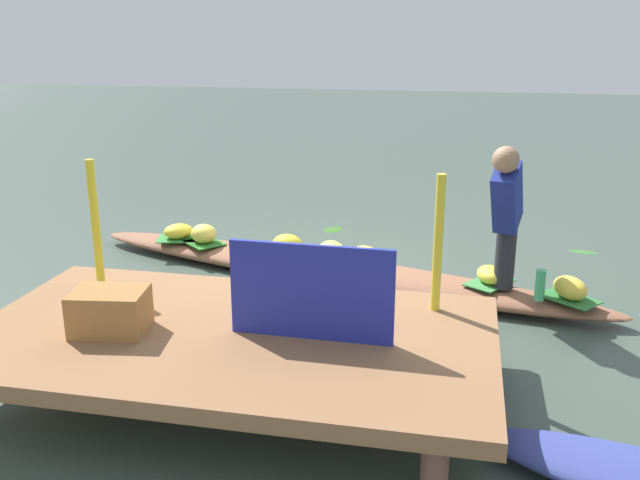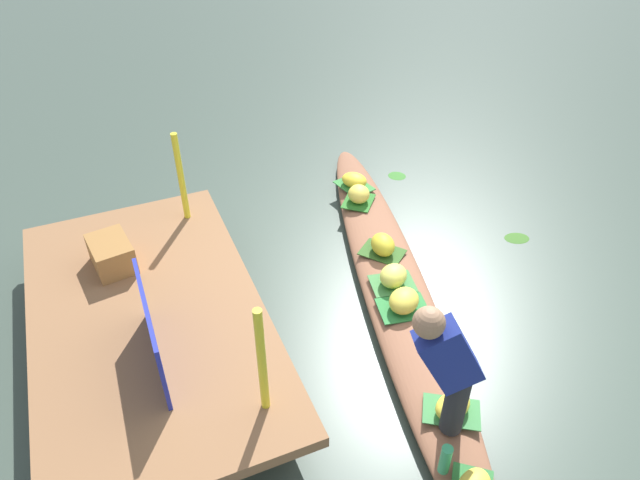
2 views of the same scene
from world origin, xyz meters
name	(u,v)px [view 1 (image 1 of 2)]	position (x,y,z in m)	size (l,w,h in m)	color
canal_water	(328,279)	(0.00, 0.00, 0.00)	(40.00, 40.00, 0.00)	#404F45
dock_platform	(232,340)	(0.17, 2.19, 0.38)	(3.20, 1.80, 0.44)	#906341
vendor_boat	(328,270)	(0.00, 0.00, 0.09)	(5.16, 0.61, 0.19)	#8F5B41
leaf_mat_0	(288,254)	(0.40, -0.08, 0.19)	(0.41, 0.29, 0.01)	#2F5A20
banana_bunch_0	(287,244)	(0.40, -0.08, 0.29)	(0.29, 0.22, 0.19)	gold
leaf_mat_1	(179,238)	(1.59, -0.34, 0.19)	(0.41, 0.30, 0.01)	#348338
banana_bunch_1	(179,231)	(1.59, -0.34, 0.27)	(0.29, 0.23, 0.15)	yellow
leaf_mat_2	(569,298)	(-2.03, 0.55, 0.19)	(0.43, 0.26, 0.01)	#2E7637
banana_bunch_2	(570,288)	(-2.03, 0.55, 0.28)	(0.31, 0.20, 0.18)	yellow
leaf_mat_3	(204,243)	(1.29, -0.25, 0.19)	(0.37, 0.30, 0.01)	#296D23
banana_bunch_3	(204,234)	(1.29, -0.25, 0.29)	(0.26, 0.23, 0.19)	#F8D951
leaf_mat_4	(489,282)	(-1.43, 0.31, 0.19)	(0.41, 0.27, 0.01)	#3C8544
banana_bunch_4	(490,275)	(-1.43, 0.31, 0.26)	(0.30, 0.21, 0.14)	yellow
leaf_mat_5	(365,266)	(-0.36, 0.11, 0.19)	(0.43, 0.32, 0.01)	#297836
banana_bunch_5	(365,256)	(-0.36, 0.11, 0.28)	(0.31, 0.25, 0.18)	yellow
leaf_mat_6	(331,261)	(-0.04, 0.05, 0.19)	(0.40, 0.31, 0.01)	#3C7B3D
banana_bunch_6	(331,251)	(-0.04, 0.05, 0.29)	(0.28, 0.24, 0.19)	#ECE358
vendor_person	(506,209)	(-1.51, 0.50, 0.87)	(0.29, 0.52, 1.20)	#28282D
water_bottle	(540,285)	(-1.80, 0.62, 0.31)	(0.08, 0.08, 0.25)	#43B56F
market_banner	(311,292)	(-0.33, 2.19, 0.73)	(0.98, 0.03, 0.59)	#222C9F
railing_post_west	(438,244)	(-1.03, 1.59, 0.90)	(0.06, 0.06, 0.91)	yellow
railing_post_east	(95,223)	(1.37, 1.59, 0.90)	(0.06, 0.06, 0.91)	yellow
produce_crate	(110,311)	(0.88, 2.34, 0.57)	(0.44, 0.32, 0.26)	#A06D38
drifting_plant_0	(333,229)	(0.26, -1.62, 0.00)	(0.27, 0.19, 0.01)	#366620
drifting_plant_1	(584,252)	(-2.43, -1.34, 0.00)	(0.28, 0.12, 0.01)	#39772F
drifting_plant_2	(183,235)	(1.85, -1.05, 0.00)	(0.22, 0.20, 0.01)	#36782A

